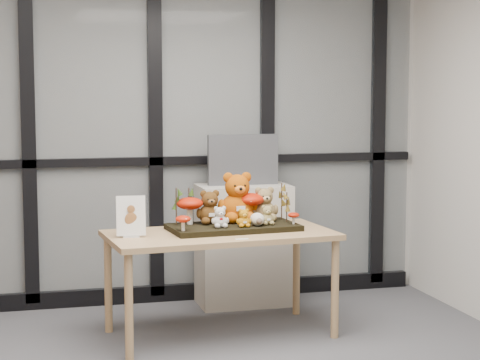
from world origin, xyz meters
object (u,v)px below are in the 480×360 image
object	(u,v)px
bear_tan_back	(264,202)
sign_holder	(131,219)
bear_brown_medium	(210,205)
mushroom_back_left	(190,209)
mushroom_back_right	(250,206)
mushroom_front_right	(293,218)
bear_small_yellow	(244,217)
plush_cream_hedgehog	(257,219)
bear_beige_small	(267,214)
display_table	(220,243)
monitor	(243,160)
bear_white_bow	(220,216)
mushroom_front_left	(183,222)
diorama_tray	(233,227)
bear_pooh_yellow	(237,194)
cabinet	(244,245)

from	to	relation	value
bear_tan_back	sign_holder	bearing A→B (deg)	-172.17
bear_brown_medium	sign_holder	xyz separation A→B (m)	(-0.54, -0.18, -0.04)
mushroom_back_left	mushroom_back_right	bearing A→B (deg)	2.80
mushroom_front_right	bear_small_yellow	bearing A→B (deg)	-174.84
plush_cream_hedgehog	mushroom_back_left	size ratio (longest dim) A/B	0.49
bear_beige_small	mushroom_front_right	size ratio (longest dim) A/B	1.69
display_table	bear_tan_back	distance (m)	0.45
sign_holder	monitor	xyz separation A→B (m)	(0.92, 0.79, 0.28)
display_table	bear_white_bow	xyz separation A→B (m)	(-0.01, -0.03, 0.18)
bear_tan_back	mushroom_front_left	size ratio (longest dim) A/B	2.33
diorama_tray	plush_cream_hedgehog	size ratio (longest dim) A/B	8.76
bear_tan_back	diorama_tray	bearing A→B (deg)	-160.05
bear_tan_back	mushroom_back_left	distance (m)	0.51
bear_beige_small	mushroom_back_left	bearing A→B (deg)	158.13
bear_brown_medium	bear_white_bow	distance (m)	0.18
bear_small_yellow	mushroom_back_left	world-z (taller)	mushroom_back_left
mushroom_front_right	monitor	distance (m)	0.84
bear_brown_medium	mushroom_front_left	bearing A→B (deg)	-138.02
display_table	bear_small_yellow	world-z (taller)	bear_small_yellow
display_table	mushroom_front_left	xyz separation A→B (m)	(-0.26, -0.10, 0.16)
bear_brown_medium	bear_tan_back	world-z (taller)	bear_tan_back
display_table	mushroom_front_right	xyz separation A→B (m)	(0.49, -0.01, 0.15)
bear_white_bow	bear_tan_back	bearing A→B (deg)	24.87
bear_pooh_yellow	monitor	size ratio (longest dim) A/B	0.69
bear_small_yellow	monitor	bearing A→B (deg)	70.35
mushroom_back_right	mushroom_back_left	bearing A→B (deg)	-177.20
bear_brown_medium	bear_white_bow	size ratio (longest dim) A/B	1.62
bear_pooh_yellow	mushroom_back_left	bearing A→B (deg)	-178.92
display_table	sign_holder	bearing A→B (deg)	178.33
display_table	mushroom_front_right	size ratio (longest dim) A/B	17.76
bear_white_bow	mushroom_back_left	world-z (taller)	mushroom_back_left
bear_beige_small	cabinet	xyz separation A→B (m)	(0.04, 0.73, -0.34)
bear_pooh_yellow	cabinet	distance (m)	0.73
bear_tan_back	mushroom_front_left	xyz separation A→B (m)	(-0.60, -0.27, -0.07)
mushroom_back_left	display_table	bearing A→B (deg)	-41.70
diorama_tray	bear_brown_medium	world-z (taller)	bear_brown_medium
mushroom_back_left	sign_holder	distance (m)	0.45
bear_beige_small	cabinet	size ratio (longest dim) A/B	0.16
bear_pooh_yellow	monitor	xyz separation A→B (m)	(0.19, 0.57, 0.18)
mushroom_back_left	monitor	bearing A→B (deg)	49.48
bear_tan_back	sign_holder	size ratio (longest dim) A/B	0.96
bear_white_bow	mushroom_back_left	distance (m)	0.24
bear_tan_back	bear_beige_small	bearing A→B (deg)	-105.35
bear_tan_back	mushroom_back_left	bearing A→B (deg)	177.94
diorama_tray	bear_brown_medium	bearing A→B (deg)	144.43
diorama_tray	sign_holder	bearing A→B (deg)	-176.90
diorama_tray	bear_tan_back	size ratio (longest dim) A/B	3.33
bear_tan_back	bear_small_yellow	bearing A→B (deg)	-137.44
bear_white_bow	cabinet	distance (m)	0.91
sign_holder	cabinet	bearing A→B (deg)	44.54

